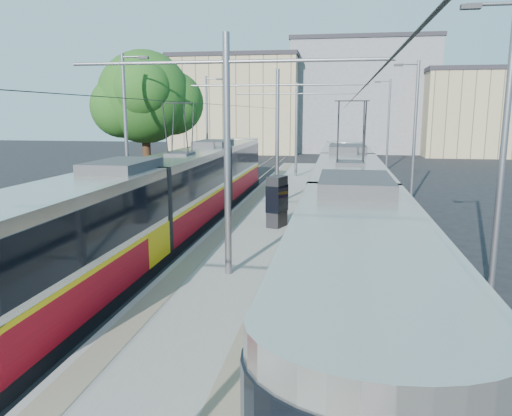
# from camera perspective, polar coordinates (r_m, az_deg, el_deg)

# --- Properties ---
(platform) EXTENTS (4.00, 50.00, 0.30)m
(platform) POSITION_cam_1_polar(r_m,az_deg,el_deg) (23.89, 1.51, -1.12)
(platform) COLOR gray
(platform) RESTS_ON ground
(tactile_strip_left) EXTENTS (0.70, 50.00, 0.01)m
(tactile_strip_left) POSITION_cam_1_polar(r_m,az_deg,el_deg) (24.09, -1.91, -0.64)
(tactile_strip_left) COLOR gray
(tactile_strip_left) RESTS_ON platform
(tactile_strip_right) EXTENTS (0.70, 50.00, 0.01)m
(tactile_strip_right) POSITION_cam_1_polar(r_m,az_deg,el_deg) (23.71, 4.98, -0.87)
(tactile_strip_right) COLOR gray
(tactile_strip_right) RESTS_ON platform
(rails) EXTENTS (8.71, 70.00, 0.03)m
(rails) POSITION_cam_1_polar(r_m,az_deg,el_deg) (23.92, 1.50, -1.44)
(rails) COLOR gray
(rails) RESTS_ON ground
(tram_left) EXTENTS (2.43, 29.60, 5.50)m
(tram_left) POSITION_cam_1_polar(r_m,az_deg,el_deg) (22.18, -8.56, 1.93)
(tram_left) COLOR black
(tram_left) RESTS_ON ground
(tram_right) EXTENTS (2.43, 29.76, 5.50)m
(tram_right) POSITION_cam_1_polar(r_m,az_deg,el_deg) (18.26, 10.53, 0.44)
(tram_right) COLOR black
(tram_right) RESTS_ON ground
(catenary) EXTENTS (9.20, 70.00, 7.00)m
(catenary) POSITION_cam_1_polar(r_m,az_deg,el_deg) (20.56, 0.47, 9.24)
(catenary) COLOR slate
(catenary) RESTS_ON platform
(street_lamps) EXTENTS (15.18, 38.22, 8.00)m
(street_lamps) POSITION_cam_1_polar(r_m,az_deg,el_deg) (27.35, 2.71, 8.91)
(street_lamps) COLOR slate
(street_lamps) RESTS_ON ground
(shelter) EXTENTS (0.89, 1.12, 2.17)m
(shelter) POSITION_cam_1_polar(r_m,az_deg,el_deg) (21.18, 2.42, 0.87)
(shelter) COLOR black
(shelter) RESTS_ON platform
(tree) EXTENTS (6.01, 5.56, 8.73)m
(tree) POSITION_cam_1_polar(r_m,az_deg,el_deg) (31.03, -11.84, 12.10)
(tree) COLOR #382314
(tree) RESTS_ON ground
(building_left) EXTENTS (16.32, 12.24, 12.30)m
(building_left) POSITION_cam_1_polar(r_m,az_deg,el_deg) (67.46, -1.96, 11.72)
(building_left) COLOR tan
(building_left) RESTS_ON ground
(building_centre) EXTENTS (18.36, 14.28, 14.39)m
(building_centre) POSITION_cam_1_polar(r_m,az_deg,el_deg) (70.24, 11.92, 12.32)
(building_centre) COLOR gray
(building_centre) RESTS_ON ground
(building_right) EXTENTS (14.28, 10.20, 10.22)m
(building_right) POSITION_cam_1_polar(r_m,az_deg,el_deg) (66.32, 24.42, 9.90)
(building_right) COLOR tan
(building_right) RESTS_ON ground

